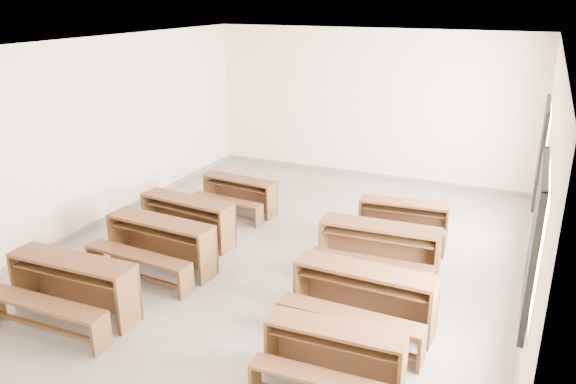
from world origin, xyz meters
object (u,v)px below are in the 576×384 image
at_px(desk_set_0, 71,284).
at_px(desk_set_2, 186,218).
at_px(desk_set_3, 238,193).
at_px(desk_set_5, 363,295).
at_px(desk_set_6, 378,247).
at_px(desk_set_7, 403,218).
at_px(desk_set_4, 333,353).
at_px(desk_set_1, 159,242).

bearing_deg(desk_set_0, desk_set_2, 87.71).
height_order(desk_set_3, desk_set_5, desk_set_5).
distance_m(desk_set_6, desk_set_7, 1.38).
distance_m(desk_set_4, desk_set_6, 2.55).
xyz_separation_m(desk_set_4, desk_set_6, (-0.23, 2.54, 0.07)).
bearing_deg(desk_set_5, desk_set_6, 99.46).
height_order(desk_set_4, desk_set_5, desk_set_5).
bearing_deg(desk_set_2, desk_set_7, 31.65).
bearing_deg(desk_set_3, desk_set_4, -44.60).
bearing_deg(desk_set_7, desk_set_0, -133.45).
distance_m(desk_set_4, desk_set_7, 3.93).
relative_size(desk_set_1, desk_set_3, 1.17).
relative_size(desk_set_1, desk_set_6, 1.00).
bearing_deg(desk_set_2, desk_set_5, -14.23).
distance_m(desk_set_3, desk_set_7, 3.08).
height_order(desk_set_3, desk_set_6, desk_set_6).
distance_m(desk_set_1, desk_set_6, 3.18).
distance_m(desk_set_4, desk_set_5, 1.15).
xyz_separation_m(desk_set_1, desk_set_3, (-0.07, 2.51, -0.07)).
xyz_separation_m(desk_set_0, desk_set_2, (0.04, 2.47, -0.02)).
relative_size(desk_set_2, desk_set_3, 1.15).
bearing_deg(desk_set_2, desk_set_0, -84.89).
distance_m(desk_set_2, desk_set_4, 4.15).
xyz_separation_m(desk_set_1, desk_set_6, (2.97, 1.14, 0.00)).
bearing_deg(desk_set_3, desk_set_7, 5.59).
bearing_deg(desk_set_6, desk_set_7, 85.41).
distance_m(desk_set_0, desk_set_3, 4.01).
bearing_deg(desk_set_5, desk_set_4, -86.72).
bearing_deg(desk_set_7, desk_set_3, 175.49).
distance_m(desk_set_2, desk_set_5, 3.58).
relative_size(desk_set_3, desk_set_4, 1.02).
bearing_deg(desk_set_3, desk_set_2, -89.12).
bearing_deg(desk_set_0, desk_set_3, 86.24).
xyz_separation_m(desk_set_1, desk_set_4, (3.20, -1.41, -0.07)).
distance_m(desk_set_3, desk_set_4, 5.11).
relative_size(desk_set_0, desk_set_7, 1.16).
distance_m(desk_set_1, desk_set_2, 0.99).
height_order(desk_set_0, desk_set_7, desk_set_0).
bearing_deg(desk_set_5, desk_set_1, 176.73).
relative_size(desk_set_6, desk_set_7, 1.17).
xyz_separation_m(desk_set_4, desk_set_7, (-0.20, 3.92, -0.00)).
bearing_deg(desk_set_6, desk_set_4, -87.76).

